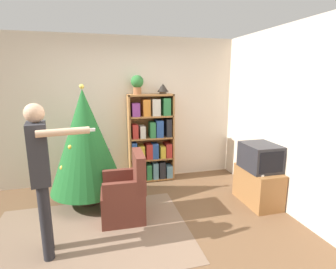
{
  "coord_description": "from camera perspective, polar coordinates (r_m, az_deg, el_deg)",
  "views": [
    {
      "loc": [
        -0.43,
        -2.86,
        1.89
      ],
      "look_at": [
        0.54,
        0.85,
        1.05
      ],
      "focal_mm": 28.0,
      "sensor_mm": 36.0,
      "label": 1
    }
  ],
  "objects": [
    {
      "name": "ground_plane",
      "position": [
        3.45,
        -5.5,
        -20.87
      ],
      "size": [
        14.0,
        14.0,
        0.0
      ],
      "primitive_type": "plane",
      "color": "brown"
    },
    {
      "name": "wall_back",
      "position": [
        4.85,
        -9.56,
        5.19
      ],
      "size": [
        8.0,
        0.1,
        2.6
      ],
      "color": "beige",
      "rests_on": "ground_plane"
    },
    {
      "name": "wall_right",
      "position": [
        3.88,
        26.69,
        2.28
      ],
      "size": [
        0.1,
        8.0,
        2.6
      ],
      "color": "beige",
      "rests_on": "ground_plane"
    },
    {
      "name": "area_rug",
      "position": [
        3.58,
        -16.5,
        -19.98
      ],
      "size": [
        2.42,
        1.76,
        0.01
      ],
      "color": "#7F6651",
      "rests_on": "ground_plane"
    },
    {
      "name": "bookshelf",
      "position": [
        4.79,
        -3.56,
        -1.24
      ],
      "size": [
        0.81,
        0.29,
        1.6
      ],
      "color": "#A8703D",
      "rests_on": "ground_plane"
    },
    {
      "name": "tv_stand",
      "position": [
        4.28,
        18.96,
        -10.56
      ],
      "size": [
        0.43,
        0.75,
        0.54
      ],
      "color": "#996638",
      "rests_on": "ground_plane"
    },
    {
      "name": "television",
      "position": [
        4.13,
        19.42,
        -4.61
      ],
      "size": [
        0.45,
        0.56,
        0.39
      ],
      "color": "#28282D",
      "rests_on": "tv_stand"
    },
    {
      "name": "game_remote",
      "position": [
        3.94,
        19.5,
        -8.21
      ],
      "size": [
        0.04,
        0.12,
        0.02
      ],
      "color": "white",
      "rests_on": "tv_stand"
    },
    {
      "name": "christmas_tree",
      "position": [
        4.05,
        -17.54,
        -1.37
      ],
      "size": [
        1.09,
        1.09,
        1.8
      ],
      "color": "#4C3323",
      "rests_on": "ground_plane"
    },
    {
      "name": "armchair",
      "position": [
        3.67,
        -9.21,
        -13.07
      ],
      "size": [
        0.59,
        0.58,
        0.92
      ],
      "rotation": [
        0.0,
        0.0,
        -1.6
      ],
      "color": "brown",
      "rests_on": "ground_plane"
    },
    {
      "name": "standing_person",
      "position": [
        2.98,
        -25.87,
        -6.79
      ],
      "size": [
        0.68,
        0.46,
        1.65
      ],
      "rotation": [
        0.0,
        0.0,
        -1.4
      ],
      "color": "#232328",
      "rests_on": "ground_plane"
    },
    {
      "name": "potted_plant",
      "position": [
        4.63,
        -6.72,
        11.03
      ],
      "size": [
        0.22,
        0.22,
        0.33
      ],
      "color": "#935B38",
      "rests_on": "bookshelf"
    },
    {
      "name": "table_lamp",
      "position": [
        4.72,
        -1.12,
        10.06
      ],
      "size": [
        0.2,
        0.2,
        0.18
      ],
      "color": "#473828",
      "rests_on": "bookshelf"
    },
    {
      "name": "book_pile_near_tree",
      "position": [
        4.08,
        -10.74,
        -14.86
      ],
      "size": [
        0.22,
        0.19,
        0.08
      ],
      "color": "#B22D28",
      "rests_on": "ground_plane"
    }
  ]
}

